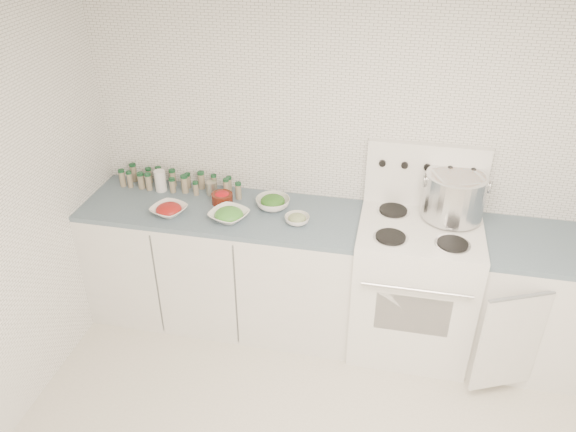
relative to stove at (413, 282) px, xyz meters
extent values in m
cube|color=white|center=(-0.48, 0.32, 0.75)|extent=(3.50, 0.02, 2.50)
cube|color=white|center=(-1.30, 0.00, -0.06)|extent=(1.85, 0.62, 0.86)
cube|color=#495A6E|center=(-1.30, 0.00, 0.39)|extent=(1.85, 0.62, 0.03)
cube|color=white|center=(0.00, -0.01, -0.04)|extent=(0.76, 0.65, 0.92)
cube|color=black|center=(0.00, -0.33, 0.00)|extent=(0.45, 0.01, 0.28)
cylinder|color=silver|center=(0.00, -0.37, 0.22)|extent=(0.65, 0.02, 0.02)
cube|color=white|center=(0.00, -0.01, 0.43)|extent=(0.76, 0.65, 0.01)
cube|color=white|center=(0.00, 0.28, 0.65)|extent=(0.76, 0.06, 0.43)
cylinder|color=silver|center=(-0.18, -0.17, 0.44)|extent=(0.21, 0.21, 0.01)
cylinder|color=black|center=(-0.18, -0.17, 0.45)|extent=(0.18, 0.18, 0.01)
cylinder|color=silver|center=(0.18, -0.17, 0.44)|extent=(0.21, 0.21, 0.01)
cylinder|color=black|center=(0.18, -0.17, 0.45)|extent=(0.18, 0.18, 0.01)
cylinder|color=silver|center=(-0.18, 0.15, 0.44)|extent=(0.21, 0.21, 0.01)
cylinder|color=black|center=(-0.18, 0.15, 0.45)|extent=(0.18, 0.18, 0.01)
cylinder|color=silver|center=(0.18, 0.15, 0.44)|extent=(0.21, 0.21, 0.01)
cylinder|color=black|center=(0.18, 0.15, 0.45)|extent=(0.18, 0.18, 0.01)
cylinder|color=black|center=(-0.28, 0.25, 0.72)|extent=(0.04, 0.02, 0.04)
cylinder|color=black|center=(-0.14, 0.25, 0.72)|extent=(0.04, 0.02, 0.04)
cylinder|color=black|center=(0.00, 0.25, 0.72)|extent=(0.04, 0.02, 0.04)
cylinder|color=black|center=(0.14, 0.25, 0.72)|extent=(0.04, 0.02, 0.04)
cylinder|color=black|center=(0.28, 0.25, 0.72)|extent=(0.04, 0.02, 0.04)
cube|color=white|center=(0.82, 0.00, -0.06)|extent=(0.89, 0.62, 0.86)
cube|color=#495A6E|center=(0.82, 0.00, 0.39)|extent=(0.89, 0.62, 0.03)
cube|color=white|center=(0.57, -0.39, -0.07)|extent=(0.37, 0.18, 0.70)
cylinder|color=silver|center=(0.18, 0.15, 0.59)|extent=(0.38, 0.38, 0.29)
cylinder|color=orange|center=(0.18, 0.15, 0.72)|extent=(0.34, 0.34, 0.03)
torus|color=silver|center=(-0.01, 0.15, 0.68)|extent=(0.01, 0.09, 0.09)
torus|color=silver|center=(0.37, 0.15, 0.68)|extent=(0.01, 0.09, 0.09)
imported|color=white|center=(-1.61, -0.13, 0.43)|extent=(0.28, 0.28, 0.05)
ellipsoid|color=#9F1D0D|center=(-1.61, -0.13, 0.44)|extent=(0.16, 0.16, 0.07)
imported|color=white|center=(-1.21, -0.12, 0.43)|extent=(0.31, 0.31, 0.06)
ellipsoid|color=green|center=(-1.21, -0.12, 0.44)|extent=(0.17, 0.17, 0.08)
imported|color=white|center=(-0.96, 0.09, 0.44)|extent=(0.24, 0.24, 0.07)
ellipsoid|color=#21601B|center=(-0.96, 0.09, 0.46)|extent=(0.16, 0.16, 0.07)
imported|color=white|center=(-0.77, -0.07, 0.43)|extent=(0.17, 0.17, 0.05)
ellipsoid|color=#27451B|center=(-0.77, -0.07, 0.44)|extent=(0.11, 0.11, 0.05)
cylinder|color=#4F180D|center=(-1.31, 0.08, 0.44)|extent=(0.14, 0.14, 0.07)
ellipsoid|color=#A40B1A|center=(-1.31, 0.08, 0.46)|extent=(0.10, 0.10, 0.05)
cylinder|color=white|center=(-1.78, 0.16, 0.48)|extent=(0.09, 0.09, 0.15)
cylinder|color=#A8A18E|center=(-1.42, 0.18, 0.45)|extent=(0.08, 0.08, 0.09)
cylinder|color=gray|center=(-2.03, 0.26, 0.46)|extent=(0.05, 0.05, 0.12)
cylinder|color=#124022|center=(-2.03, 0.26, 0.53)|extent=(0.05, 0.05, 0.02)
cylinder|color=gray|center=(-1.91, 0.26, 0.45)|extent=(0.04, 0.04, 0.10)
cylinder|color=#124022|center=(-1.91, 0.26, 0.51)|extent=(0.04, 0.04, 0.02)
cylinder|color=gray|center=(-1.84, 0.26, 0.46)|extent=(0.04, 0.04, 0.11)
cylinder|color=#124022|center=(-1.84, 0.26, 0.52)|extent=(0.04, 0.04, 0.02)
cylinder|color=gray|center=(-1.73, 0.24, 0.46)|extent=(0.05, 0.05, 0.11)
cylinder|color=#124022|center=(-1.73, 0.24, 0.52)|extent=(0.05, 0.05, 0.02)
cylinder|color=gray|center=(-1.62, 0.25, 0.45)|extent=(0.04, 0.04, 0.09)
cylinder|color=#124022|center=(-1.62, 0.25, 0.50)|extent=(0.04, 0.04, 0.02)
cylinder|color=gray|center=(-1.52, 0.25, 0.46)|extent=(0.05, 0.05, 0.11)
cylinder|color=#124022|center=(-1.52, 0.25, 0.52)|extent=(0.05, 0.05, 0.02)
cylinder|color=gray|center=(-1.43, 0.25, 0.45)|extent=(0.04, 0.04, 0.10)
cylinder|color=#124022|center=(-1.43, 0.25, 0.51)|extent=(0.04, 0.04, 0.02)
cylinder|color=gray|center=(-1.32, 0.26, 0.45)|extent=(0.04, 0.04, 0.09)
cylinder|color=#124022|center=(-1.32, 0.26, 0.50)|extent=(0.04, 0.04, 0.02)
cylinder|color=gray|center=(-2.02, 0.16, 0.46)|extent=(0.04, 0.04, 0.11)
cylinder|color=#124022|center=(-2.02, 0.16, 0.52)|extent=(0.04, 0.04, 0.02)
cylinder|color=gray|center=(-1.93, 0.17, 0.45)|extent=(0.05, 0.05, 0.10)
cylinder|color=#124022|center=(-1.93, 0.17, 0.51)|extent=(0.05, 0.05, 0.02)
cylinder|color=gray|center=(-1.87, 0.16, 0.46)|extent=(0.04, 0.04, 0.11)
cylinder|color=#124022|center=(-1.87, 0.16, 0.52)|extent=(0.04, 0.04, 0.02)
cylinder|color=gray|center=(-1.70, 0.16, 0.45)|extent=(0.04, 0.04, 0.09)
cylinder|color=#124022|center=(-1.70, 0.16, 0.50)|extent=(0.04, 0.04, 0.02)
cylinder|color=gray|center=(-1.61, 0.17, 0.46)|extent=(0.05, 0.05, 0.11)
cylinder|color=#124022|center=(-1.61, 0.17, 0.53)|extent=(0.05, 0.05, 0.02)
cylinder|color=gray|center=(-1.52, 0.15, 0.45)|extent=(0.04, 0.04, 0.09)
cylinder|color=#124022|center=(-1.52, 0.15, 0.50)|extent=(0.04, 0.04, 0.02)
cylinder|color=gray|center=(-1.31, 0.18, 0.46)|extent=(0.04, 0.04, 0.11)
cylinder|color=#124022|center=(-1.31, 0.18, 0.53)|extent=(0.04, 0.04, 0.02)
cylinder|color=gray|center=(-1.22, 0.16, 0.46)|extent=(0.04, 0.04, 0.11)
cylinder|color=#124022|center=(-1.22, 0.16, 0.52)|extent=(0.04, 0.04, 0.02)
cylinder|color=gray|center=(-2.08, 0.17, 0.46)|extent=(0.04, 0.04, 0.11)
cylinder|color=#124022|center=(-2.08, 0.17, 0.52)|extent=(0.04, 0.04, 0.02)
camera|label=1|loc=(-0.20, -3.04, 2.28)|focal=35.00mm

